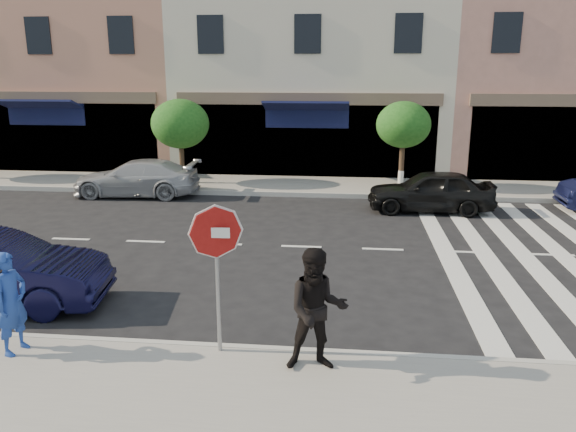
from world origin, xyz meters
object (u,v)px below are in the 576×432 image
object	(u,v)px
walker	(317,310)
car_far_mid	(431,191)
stop_sign	(216,246)
car_far_left	(136,178)
photographer	(11,303)

from	to	relation	value
walker	car_far_mid	bearing A→B (deg)	64.96
stop_sign	walker	size ratio (longest dim) A/B	1.28
stop_sign	walker	world-z (taller)	stop_sign
car_far_left	car_far_mid	size ratio (longest dim) A/B	1.13
photographer	car_far_mid	bearing A→B (deg)	-25.03
photographer	car_far_left	world-z (taller)	photographer
car_far_left	car_far_mid	distance (m)	9.84
photographer	walker	xyz separation A→B (m)	(4.54, 0.00, 0.10)
stop_sign	photographer	world-z (taller)	stop_sign
car_far_mid	stop_sign	bearing A→B (deg)	-24.45
photographer	car_far_left	xyz separation A→B (m)	(-2.30, 11.10, -0.32)
stop_sign	car_far_mid	xyz separation A→B (m)	(4.42, 9.62, -1.18)
photographer	car_far_mid	size ratio (longest dim) A/B	0.42
walker	car_far_left	world-z (taller)	walker
photographer	walker	distance (m)	4.54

